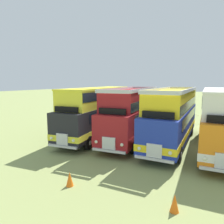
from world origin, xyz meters
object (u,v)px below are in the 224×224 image
at_px(bus_fourth_in_row, 220,117).
at_px(cone_near_end, 175,203).
at_px(bus_first_in_row, 98,109).
at_px(bus_third_in_row, 173,115).
at_px(cone_mid_row, 70,179).
at_px(bus_second_in_row, 132,113).

height_order(bus_fourth_in_row, cone_near_end, bus_fourth_in_row).
distance_m(bus_first_in_row, cone_near_end, 12.58).
bearing_deg(bus_third_in_row, bus_first_in_row, -179.50).
bearing_deg(cone_mid_row, bus_fourth_in_row, 52.89).
bearing_deg(bus_second_in_row, cone_near_end, -62.07).
xyz_separation_m(bus_second_in_row, cone_near_end, (4.82, -9.09, -1.99)).
height_order(bus_third_in_row, cone_near_end, bus_third_in_row).
distance_m(bus_fourth_in_row, cone_mid_row, 11.65).
relative_size(bus_fourth_in_row, cone_mid_row, 15.62).
bearing_deg(bus_first_in_row, bus_second_in_row, -3.46).
bearing_deg(bus_second_in_row, bus_fourth_in_row, 0.71).
xyz_separation_m(bus_third_in_row, cone_mid_row, (-3.51, -9.32, -2.00)).
xyz_separation_m(bus_second_in_row, bus_third_in_row, (3.41, 0.26, 0.01)).
xyz_separation_m(bus_first_in_row, cone_mid_row, (3.30, -9.26, -2.12)).
xyz_separation_m(cone_near_end, cone_mid_row, (-4.92, 0.03, -0.01)).
bearing_deg(bus_fourth_in_row, bus_first_in_row, 179.32).
height_order(cone_near_end, cone_mid_row, cone_near_end).
bearing_deg(bus_third_in_row, cone_mid_row, -110.66).
height_order(bus_second_in_row, cone_mid_row, bus_second_in_row).
bearing_deg(bus_fourth_in_row, cone_mid_row, -127.11).
relative_size(bus_fourth_in_row, cone_near_end, 15.36).
height_order(bus_third_in_row, bus_fourth_in_row, bus_third_in_row).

